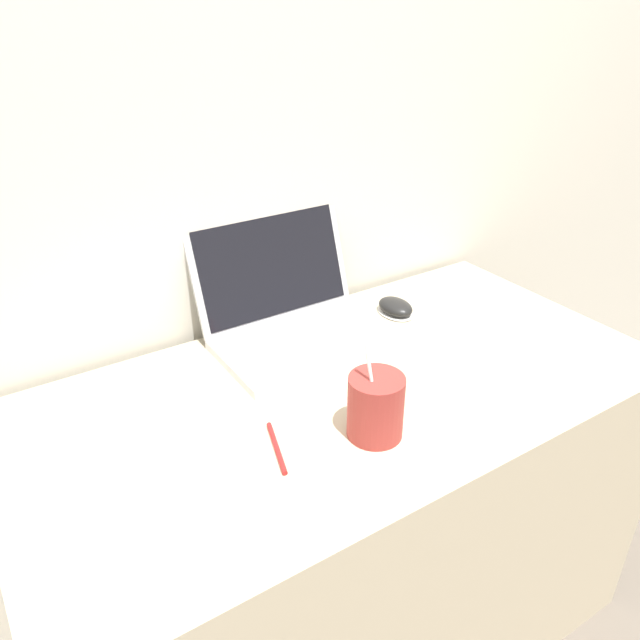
{
  "coord_description": "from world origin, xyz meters",
  "views": [
    {
      "loc": [
        -0.6,
        -0.5,
        1.44
      ],
      "look_at": [
        0.02,
        0.45,
        0.83
      ],
      "focal_mm": 35.0,
      "sensor_mm": 36.0,
      "label": 1
    }
  ],
  "objects": [
    {
      "name": "wall_back",
      "position": [
        0.0,
        0.7,
        1.25
      ],
      "size": [
        7.0,
        0.04,
        2.5
      ],
      "color": "silver",
      "rests_on": "ground_plane"
    },
    {
      "name": "desk",
      "position": [
        0.0,
        0.33,
        0.37
      ],
      "size": [
        1.29,
        0.66,
        0.74
      ],
      "color": "beige",
      "rests_on": "ground_plane"
    },
    {
      "name": "laptop",
      "position": [
        0.02,
        0.55,
        0.8
      ],
      "size": [
        0.38,
        0.31,
        0.25
      ],
      "color": "silver",
      "rests_on": "desk"
    },
    {
      "name": "drink_cup",
      "position": [
        -0.04,
        0.18,
        0.8
      ],
      "size": [
        0.1,
        0.1,
        0.18
      ],
      "color": "#9E332D",
      "rests_on": "desk"
    },
    {
      "name": "computer_mouse",
      "position": [
        0.28,
        0.51,
        0.76
      ],
      "size": [
        0.07,
        0.1,
        0.04
      ],
      "color": "white",
      "rests_on": "desk"
    },
    {
      "name": "external_keyboard",
      "position": [
        -0.44,
        0.48,
        0.75
      ],
      "size": [
        0.4,
        0.16,
        0.02
      ],
      "color": "silver",
      "rests_on": "desk"
    },
    {
      "name": "pen",
      "position": [
        -0.21,
        0.24,
        0.74
      ],
      "size": [
        0.05,
        0.13,
        0.01
      ],
      "color": "#A51E1E",
      "rests_on": "desk"
    }
  ]
}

